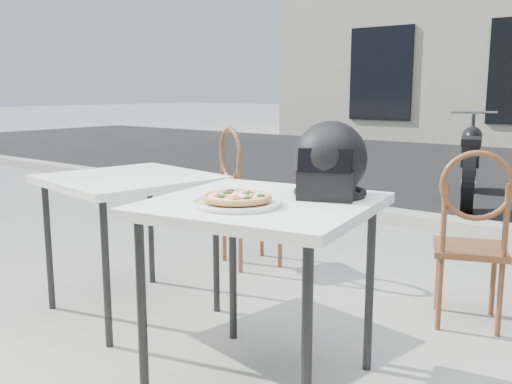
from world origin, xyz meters
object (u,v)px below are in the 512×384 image
Objects in this scene: motorcycle at (470,162)px; pizza at (237,197)px; cafe_table_side at (129,188)px; cafe_chair_side at (242,189)px; cafe_table_main at (263,218)px; plate at (237,203)px; cafe_chair_main at (472,230)px; helmet at (330,163)px.

pizza is at bearing -99.19° from motorcycle.
cafe_table_side is 0.94× the size of cafe_chair_side.
pizza is at bearing -18.74° from cafe_table_side.
cafe_table_main is 0.98× the size of cafe_chair_side.
motorcycle reaches higher than pizza.
plate is at bearing -94.05° from cafe_table_main.
pizza is (0.00, 0.00, 0.02)m from plate.
cafe_chair_main is at bearing 69.18° from plate.
helmet is (0.16, 0.23, 0.21)m from cafe_table_main.
cafe_chair_side reaches higher than cafe_table_side.
cafe_table_side is at bearing -112.30° from motorcycle.
helmet is at bearing 65.24° from pizza.
cafe_chair_side reaches higher than plate.
motorcycle reaches higher than cafe_chair_main.
plate reaches higher than cafe_table_main.
cafe_chair_main reaches higher than plate.
cafe_chair_side is (-1.12, 1.23, -0.17)m from cafe_table_main.
pizza reaches higher than plate.
plate is 0.21× the size of motorcycle.
helmet is 1.26m from cafe_table_side.
helmet is at bearing -96.33° from motorcycle.
cafe_chair_main is 1.80m from cafe_table_side.
pizza is 4.82m from motorcycle.
motorcycle is (0.42, 4.40, -0.26)m from cafe_table_side.
motorcycle reaches higher than plate.
pizza is at bearing 76.08° from plate.
motorcycle is (0.47, 3.38, -0.11)m from cafe_chair_side.
helmet is 0.43× the size of cafe_chair_main.
plate is 1.79m from cafe_chair_side.
helmet reaches higher than pizza.
cafe_chair_main is at bearing 30.43° from cafe_table_side.
cafe_table_main is 2.41× the size of helmet.
cafe_chair_side is 3.41m from motorcycle.
cafe_table_main is at bearing 85.96° from pizza.
pizza reaches higher than cafe_table_side.
pizza is 0.28× the size of cafe_chair_side.
helmet is 1.02m from cafe_chair_main.
cafe_chair_main is (0.48, 1.27, -0.28)m from plate.
helmet is at bearing 169.41° from cafe_chair_side.
plate is at bearing -18.75° from cafe_table_side.
cafe_chair_main is 3.67m from motorcycle.
plate is at bearing -103.92° from pizza.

